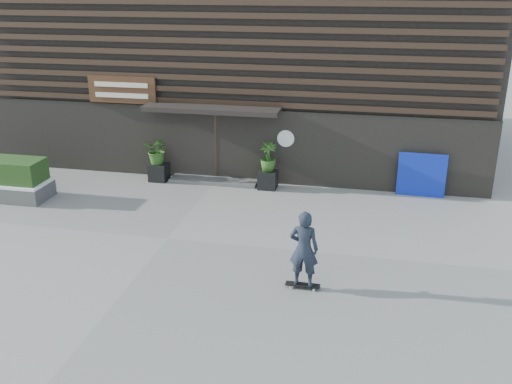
% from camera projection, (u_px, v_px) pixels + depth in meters
% --- Properties ---
extents(ground, '(80.00, 80.00, 0.00)m').
position_uv_depth(ground, '(168.00, 238.00, 15.43)').
color(ground, gray).
rests_on(ground, ground).
extents(entrance_step, '(3.00, 0.80, 0.12)m').
position_uv_depth(entrance_step, '(214.00, 180.00, 19.62)').
color(entrance_step, '#4E4E4B').
rests_on(entrance_step, ground).
extents(planter_pot_left, '(0.60, 0.60, 0.60)m').
position_uv_depth(planter_pot_left, '(159.00, 172.00, 19.71)').
color(planter_pot_left, black).
rests_on(planter_pot_left, ground).
extents(bamboo_left, '(0.86, 0.75, 0.96)m').
position_uv_depth(bamboo_left, '(158.00, 150.00, 19.44)').
color(bamboo_left, '#2D591E').
rests_on(bamboo_left, planter_pot_left).
extents(planter_pot_right, '(0.60, 0.60, 0.60)m').
position_uv_depth(planter_pot_right, '(268.00, 179.00, 18.98)').
color(planter_pot_right, black).
rests_on(planter_pot_right, ground).
extents(bamboo_right, '(0.54, 0.54, 0.96)m').
position_uv_depth(bamboo_right, '(268.00, 157.00, 18.71)').
color(bamboo_right, '#2D591E').
rests_on(bamboo_right, planter_pot_right).
extents(blue_tarp, '(1.49, 0.17, 1.40)m').
position_uv_depth(blue_tarp, '(422.00, 175.00, 18.18)').
color(blue_tarp, '#0D1FAA').
rests_on(blue_tarp, ground).
extents(building, '(18.00, 11.00, 8.00)m').
position_uv_depth(building, '(248.00, 45.00, 23.14)').
color(building, black).
rests_on(building, ground).
extents(skateboarder, '(0.78, 0.45, 1.87)m').
position_uv_depth(skateboarder, '(304.00, 249.00, 12.64)').
color(skateboarder, black).
rests_on(skateboarder, ground).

